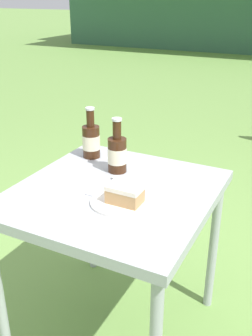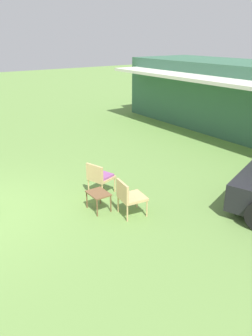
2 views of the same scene
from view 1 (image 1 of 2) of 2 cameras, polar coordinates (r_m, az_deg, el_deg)
ground_plane at (r=1.93m, az=-1.45°, el=-22.19°), size 60.00×60.00×0.00m
patio_table at (r=1.54m, az=-1.70°, el=-5.69°), size 0.73×0.76×0.71m
cake_on_plate at (r=1.39m, az=-0.54°, el=-4.25°), size 0.20×0.20×0.08m
cola_bottle_near at (r=1.62m, az=-1.29°, el=2.17°), size 0.08×0.08×0.23m
cola_bottle_far at (r=1.78m, az=-5.08°, el=4.08°), size 0.08×0.08×0.23m
fork at (r=1.43m, az=-3.06°, el=-4.47°), size 0.17×0.01×0.01m
loose_bottle_cap at (r=1.58m, az=-1.60°, el=-1.45°), size 0.03×0.03×0.01m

